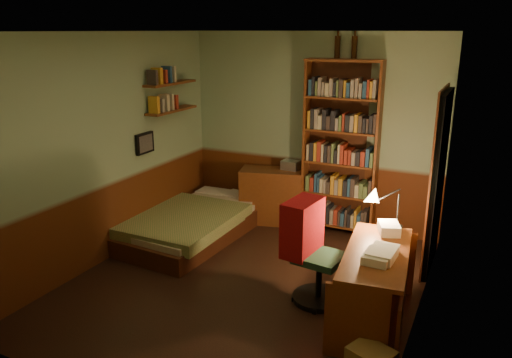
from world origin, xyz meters
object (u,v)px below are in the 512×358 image
at_px(bookshelf, 341,149).
at_px(office_chair, 320,254).
at_px(dresser, 272,196).
at_px(desk_lamp, 399,196).
at_px(mini_stereo, 291,165).
at_px(desk, 374,287).
at_px(bed, 194,214).

height_order(bookshelf, office_chair, bookshelf).
height_order(dresser, desk_lamp, desk_lamp).
xyz_separation_m(bookshelf, office_chair, (0.37, -1.86, -0.62)).
relative_size(desk_lamp, office_chair, 0.64).
height_order(dresser, mini_stereo, mini_stereo).
distance_m(mini_stereo, desk_lamp, 2.19).
relative_size(dresser, desk, 0.65).
bearing_deg(bookshelf, office_chair, -82.23).
xyz_separation_m(mini_stereo, bookshelf, (0.71, -0.04, 0.31)).
bearing_deg(dresser, bed, -142.56).
distance_m(bed, office_chair, 2.19).
bearing_deg(bed, dresser, 56.18).
xyz_separation_m(bed, desk, (2.58, -0.98, 0.05)).
bearing_deg(desk_lamp, desk, -86.08).
xyz_separation_m(dresser, desk, (1.88, -1.90, -0.03)).
xyz_separation_m(dresser, desk_lamp, (1.93, -1.24, 0.65)).
relative_size(bed, mini_stereo, 8.78).
bearing_deg(office_chair, desk, -4.85).
height_order(mini_stereo, desk, mini_stereo).
distance_m(dresser, desk_lamp, 2.38).
bearing_deg(dresser, desk, -60.65).
xyz_separation_m(bookshelf, desk_lamp, (0.99, -1.33, -0.10)).
bearing_deg(desk, office_chair, 161.44).
relative_size(mini_stereo, bookshelf, 0.10).
height_order(bed, bookshelf, bookshelf).
distance_m(bed, dresser, 1.16).
bearing_deg(bed, office_chair, -19.57).
relative_size(dresser, desk_lamp, 1.31).
height_order(bed, mini_stereo, mini_stereo).
height_order(mini_stereo, office_chair, office_chair).
bearing_deg(desk, bookshelf, 109.14).
bearing_deg(bed, desk, -17.30).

